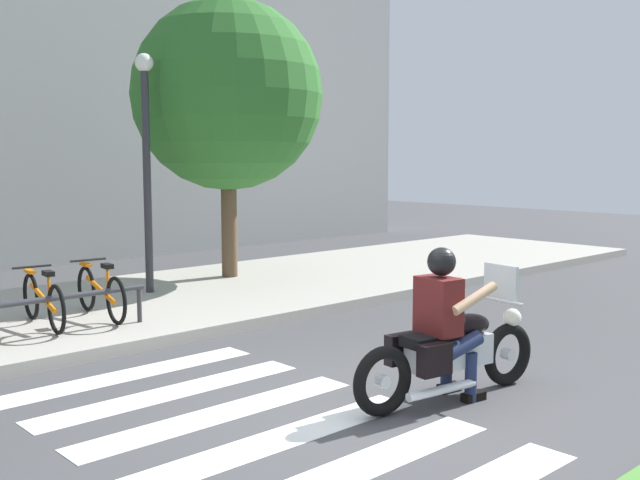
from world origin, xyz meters
The scene contains 14 objects.
ground_plane centered at (0.00, 0.00, 0.00)m, with size 48.00×48.00×0.00m, color #424244.
sidewalk centered at (0.00, 5.30, 0.07)m, with size 24.00×4.40×0.15m, color #A8A399.
crosswalk_stripe_1 centered at (-0.86, -0.80, 0.00)m, with size 2.80×0.40×0.01m, color white.
crosswalk_stripe_2 centered at (-0.86, 0.00, 0.00)m, with size 2.80×0.40×0.01m, color white.
crosswalk_stripe_3 centered at (-0.86, 0.80, 0.00)m, with size 2.80×0.40×0.01m, color white.
crosswalk_stripe_4 centered at (-0.86, 1.60, 0.00)m, with size 2.80×0.40×0.01m, color white.
crosswalk_stripe_5 centered at (-0.86, 2.40, 0.00)m, with size 2.80×0.40×0.01m, color white.
motorcycle centered at (0.93, -0.32, 0.45)m, with size 2.18×0.76×1.21m.
rider centered at (0.86, -0.30, 0.82)m, with size 0.68×0.60×1.43m.
bicycle_2 centered at (-0.89, 4.49, 0.49)m, with size 0.48×1.62×0.73m.
bicycle_3 centered at (-0.14, 4.49, 0.49)m, with size 0.48×1.66×0.74m.
bike_rack centered at (-1.27, 3.93, 0.56)m, with size 2.87×0.07×0.49m.
street_lamp centered at (1.28, 5.70, 2.33)m, with size 0.28×0.28×3.78m.
tree_near_rack centered at (3.09, 6.10, 3.28)m, with size 3.26×3.26×4.93m.
Camera 1 is at (-4.46, -4.37, 2.24)m, focal length 41.47 mm.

